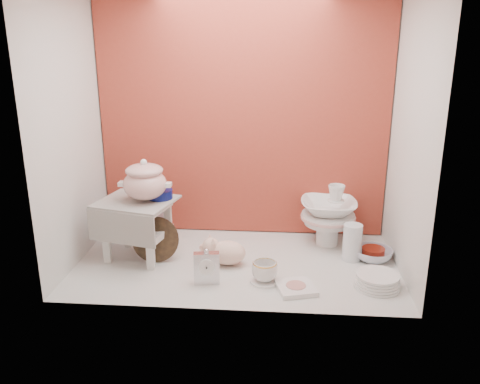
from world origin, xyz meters
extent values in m
plane|color=silver|center=(0.00, 0.00, 0.00)|extent=(1.80, 1.80, 0.00)
cube|color=#A43929|center=(0.00, 0.50, 0.75)|extent=(1.80, 0.06, 1.50)
cube|color=silver|center=(-0.90, 0.00, 0.75)|extent=(0.06, 1.00, 1.50)
cube|color=silver|center=(0.90, 0.00, 0.75)|extent=(0.06, 1.00, 1.50)
cylinder|color=#0B1253|center=(-0.44, 0.09, 0.37)|extent=(0.16, 0.16, 0.05)
imported|color=white|center=(-0.71, 0.34, 0.12)|extent=(0.24, 0.24, 0.23)
cube|color=silver|center=(-0.13, -0.25, 0.10)|extent=(0.14, 0.07, 0.19)
ellipsoid|color=beige|center=(-0.05, -0.02, 0.08)|extent=(0.31, 0.26, 0.15)
cylinder|color=white|center=(0.17, -0.21, 0.01)|extent=(0.16, 0.16, 0.01)
imported|color=white|center=(0.17, -0.21, 0.06)|extent=(0.15, 0.15, 0.11)
cube|color=white|center=(0.33, -0.28, 0.01)|extent=(0.23, 0.23, 0.03)
cylinder|color=white|center=(0.75, -0.22, 0.04)|extent=(0.29, 0.29, 0.07)
imported|color=silver|center=(0.78, 0.11, 0.03)|extent=(0.25, 0.25, 0.07)
cylinder|color=silver|center=(0.66, 0.10, 0.11)|extent=(0.14, 0.14, 0.21)
camera|label=1|loc=(0.23, -2.57, 1.25)|focal=37.39mm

